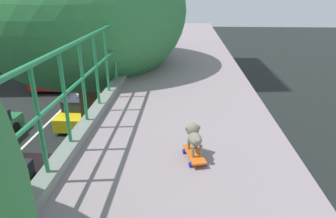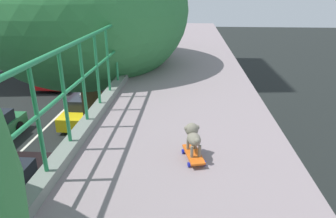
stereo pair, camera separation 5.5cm
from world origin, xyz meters
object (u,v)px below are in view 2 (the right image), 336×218
Objects in this scene: car_yellow_cab_seventh at (85,109)px; city_bus at (75,52)px; small_dog at (193,135)px; car_black_fifth at (11,188)px; toy_skateboard at (193,155)px.

city_bus is (-4.01, 9.71, 1.26)m from car_yellow_cab_seventh.
car_yellow_cab_seventh is 10.58m from city_bus.
car_yellow_cab_seventh is at bearing -67.56° from city_bus.
car_yellow_cab_seventh is 14.57m from small_dog.
car_yellow_cab_seventh is 11.27× the size of small_dog.
city_bus is 29.07× the size of small_dog.
car_black_fifth is 17.59m from city_bus.
small_dog is (6.06, -5.02, 4.79)m from car_black_fifth.
city_bus is at bearing 112.44° from car_yellow_cab_seventh.
car_yellow_cab_seventh reaches higher than car_black_fifth.
toy_skateboard is at bearing -64.64° from car_yellow_cab_seventh.
car_yellow_cab_seventh is 0.39× the size of city_bus.
car_black_fifth is 7.41m from car_yellow_cab_seventh.
city_bus is at bearing 114.13° from small_dog.
car_black_fifth is at bearing -77.30° from city_bus.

